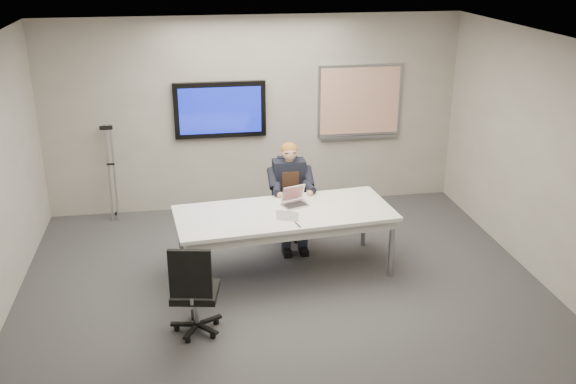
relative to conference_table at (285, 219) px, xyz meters
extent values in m
cube|color=#3B3B3E|center=(-0.08, -0.83, -0.69)|extent=(6.00, 6.00, 0.02)
cube|color=white|center=(-0.08, -0.83, 2.11)|extent=(6.00, 6.00, 0.02)
cube|color=#9B958C|center=(-0.08, 2.17, 0.71)|extent=(6.00, 0.02, 2.80)
cube|color=#9B958C|center=(-0.08, -3.83, 0.71)|extent=(6.00, 0.02, 2.80)
cube|color=#9B958C|center=(2.92, -0.83, 0.71)|extent=(0.02, 6.00, 2.80)
cube|color=white|center=(0.00, 0.00, 0.07)|extent=(2.62, 1.29, 0.04)
cube|color=silver|center=(0.00, 0.00, -0.02)|extent=(2.51, 1.18, 0.11)
cylinder|color=#999BA1|center=(-1.13, -0.55, -0.32)|extent=(0.06, 0.06, 0.74)
cylinder|color=#999BA1|center=(1.22, -0.33, -0.32)|extent=(0.06, 0.06, 0.74)
cylinder|color=#999BA1|center=(-1.22, 0.33, -0.32)|extent=(0.06, 0.06, 0.74)
cylinder|color=#999BA1|center=(1.13, 0.55, -0.32)|extent=(0.06, 0.06, 0.74)
cube|color=black|center=(-0.58, 2.12, 0.81)|extent=(1.30, 0.08, 0.80)
cube|color=#0D1791|center=(-0.58, 2.08, 0.81)|extent=(1.16, 0.01, 0.66)
cube|color=#999BA1|center=(1.47, 2.15, 0.86)|extent=(1.25, 0.04, 1.05)
cube|color=white|center=(1.47, 2.13, 0.86)|extent=(1.18, 0.01, 0.98)
cube|color=#999BA1|center=(1.47, 2.11, 0.31)|extent=(1.18, 0.05, 0.04)
cylinder|color=#999BA1|center=(0.21, 0.93, -0.44)|extent=(0.05, 0.05, 0.32)
cube|color=black|center=(0.21, 0.93, -0.28)|extent=(0.43, 0.43, 0.06)
cube|color=black|center=(0.20, 1.13, 0.02)|extent=(0.38, 0.06, 0.47)
cylinder|color=#999BA1|center=(-1.09, -1.12, -0.42)|extent=(0.06, 0.06, 0.35)
cube|color=black|center=(-1.09, -1.12, -0.24)|extent=(0.53, 0.53, 0.07)
cube|color=black|center=(-1.13, -1.33, 0.08)|extent=(0.41, 0.12, 0.51)
cube|color=black|center=(0.21, 0.91, 0.13)|extent=(0.42, 0.24, 0.57)
cube|color=#382217|center=(0.21, 0.78, 0.16)|extent=(0.22, 0.02, 0.28)
sphere|color=#D9A485|center=(0.21, 0.88, 0.53)|extent=(0.21, 0.21, 0.21)
ellipsoid|color=brown|center=(0.21, 0.89, 0.56)|extent=(0.22, 0.22, 0.18)
cube|color=#BABABD|center=(0.15, 0.15, 0.10)|extent=(0.35, 0.30, 0.02)
cube|color=black|center=(0.15, 0.14, 0.11)|extent=(0.29, 0.22, 0.00)
cube|color=#BABABD|center=(0.15, 0.29, 0.20)|extent=(0.30, 0.17, 0.20)
cube|color=red|center=(0.15, 0.28, 0.20)|extent=(0.27, 0.14, 0.16)
cylinder|color=black|center=(0.08, -0.41, 0.10)|extent=(0.05, 0.15, 0.01)
camera|label=1|loc=(-1.10, -6.81, 3.03)|focal=40.00mm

